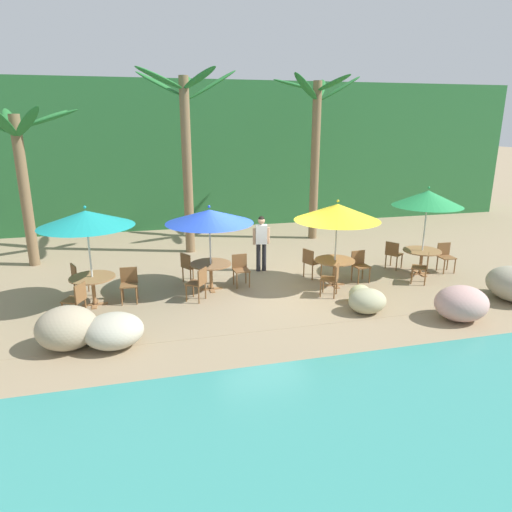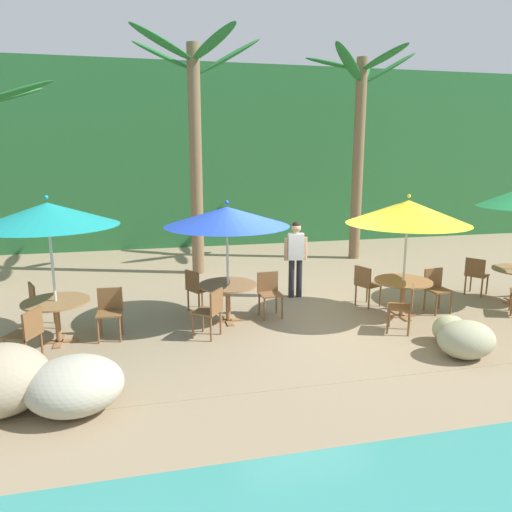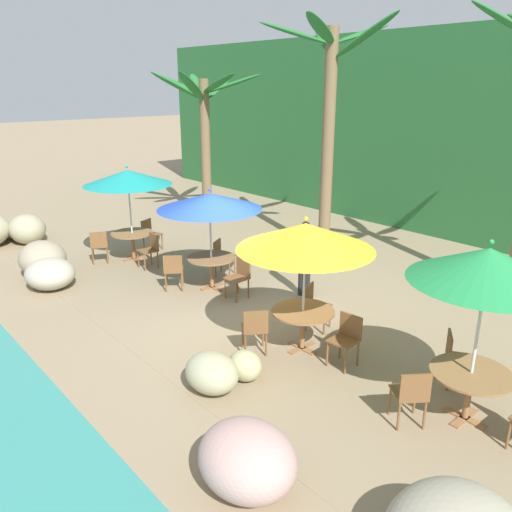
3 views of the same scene
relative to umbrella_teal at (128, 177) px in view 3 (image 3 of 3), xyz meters
The scene contains 26 objects.
ground_plane 4.82m from the umbrella_teal, ahead, with size 120.00×120.00×0.00m, color #937F60.
terrace_deck 4.82m from the umbrella_teal, ahead, with size 18.00×5.20×0.01m.
foliage_backdrop 10.13m from the umbrella_teal, 64.85° to the left, with size 28.00×2.40×6.00m.
rock_seawall 3.74m from the umbrella_teal, 44.88° to the right, with size 17.10×2.72×0.99m.
umbrella_teal is the anchor object (origin of this frame).
dining_table_teal 1.58m from the umbrella_teal, 90.00° to the right, with size 1.10×1.10×0.74m.
chair_teal_seaward 1.88m from the umbrella_teal, ahead, with size 0.44×0.45×0.87m.
chair_teal_inland 1.88m from the umbrella_teal, 118.85° to the left, with size 0.56×0.55×0.87m.
chair_teal_left 1.88m from the umbrella_teal, 109.89° to the right, with size 0.57×0.56×0.87m.
umbrella_blue 3.01m from the umbrella_teal, ahead, with size 2.31×2.31×2.32m.
dining_table_blue 3.40m from the umbrella_teal, ahead, with size 1.10×1.10×0.74m.
chair_blue_seaward 4.21m from the umbrella_teal, ahead, with size 0.44×0.45×0.87m.
chair_blue_inland 3.17m from the umbrella_teal, 23.19° to the left, with size 0.58×0.58×0.87m.
chair_blue_left 3.08m from the umbrella_teal, ahead, with size 0.59×0.59×0.87m.
umbrella_yellow 6.35m from the umbrella_teal, ahead, with size 2.31×2.31×2.41m.
dining_table_yellow 6.54m from the umbrella_teal, ahead, with size 1.10×1.10×0.74m.
chair_yellow_seaward 7.38m from the umbrella_teal, ahead, with size 0.46×0.46×0.87m.
chair_yellow_inland 6.19m from the umbrella_teal, ahead, with size 0.56×0.56×0.87m.
chair_yellow_left 6.25m from the umbrella_teal, ahead, with size 0.59×0.59×0.87m.
umbrella_green 9.24m from the umbrella_teal, ahead, with size 1.99×1.99×2.62m.
dining_table_green 9.37m from the umbrella_teal, ahead, with size 1.10×1.10×0.74m.
chair_green_inland 8.88m from the umbrella_teal, ahead, with size 0.59×0.59×0.87m.
chair_green_left 8.98m from the umbrella_teal, ahead, with size 0.59×0.59×0.87m.
palm_tree_nearest 4.65m from the umbrella_teal, 118.41° to the left, with size 3.60×3.56×4.84m.
palm_tree_second 5.49m from the umbrella_teal, 56.55° to the left, with size 3.39×3.63×6.04m.
waiter_in_white 5.12m from the umbrella_teal, 18.80° to the left, with size 0.52×0.26×1.70m.
Camera 3 is at (7.62, -6.20, 4.45)m, focal length 36.10 mm.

